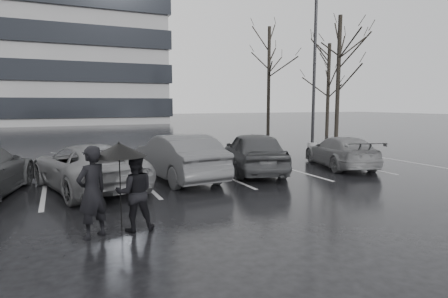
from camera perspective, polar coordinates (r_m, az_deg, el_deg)
ground at (r=10.61m, az=2.13°, el=-6.51°), size 160.00×160.00×0.00m
car_main at (r=13.41m, az=4.45°, el=-0.47°), size 2.85×4.67×1.49m
car_west_a at (r=12.29m, az=-7.02°, el=-1.19°), size 2.07×4.64×1.48m
car_west_b at (r=11.56m, az=-20.06°, el=-2.50°), size 3.31×5.12×1.31m
car_east at (r=15.28m, az=17.33°, el=-0.41°), size 2.76×4.42×1.20m
pedestrian_left at (r=7.30m, az=-19.46°, el=-6.21°), size 0.75×0.69×1.71m
pedestrian_right at (r=7.48m, az=-13.43°, el=-6.45°), size 0.79×0.65×1.52m
umbrella at (r=7.37m, az=-15.70°, el=-0.12°), size 1.03×1.03×1.75m
lamp_post at (r=22.33m, az=13.61°, el=11.95°), size 0.54×0.54×9.81m
stall_stripes at (r=12.60m, az=-6.18°, el=-4.39°), size 19.72×5.00×0.00m
tree_east at (r=25.44m, az=17.00°, el=10.09°), size 0.26×0.26×8.00m
tree_ne at (r=30.08m, az=15.59°, el=8.65°), size 0.26×0.26×7.00m
tree_north at (r=30.57m, az=6.83°, el=10.23°), size 0.26×0.26×8.50m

